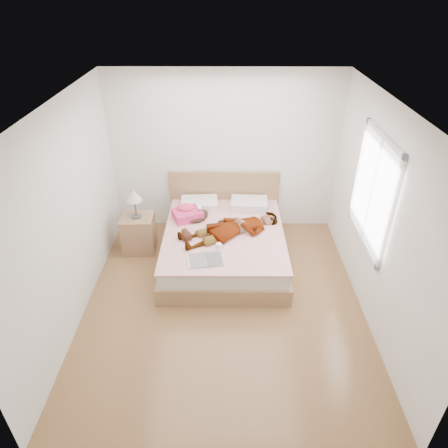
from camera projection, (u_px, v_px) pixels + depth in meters
name	position (u px, v px, depth m)	size (l,w,h in m)	color
ground	(224.00, 303.00, 5.29)	(4.00, 4.00, 0.00)	#56371A
woman	(232.00, 226.00, 5.76)	(0.59, 1.56, 0.21)	white
hair	(195.00, 214.00, 6.18)	(0.41, 0.50, 0.07)	black
phone	(199.00, 206.00, 6.05)	(0.05, 0.11, 0.01)	silver
room_shell	(373.00, 192.00, 4.75)	(4.00, 4.00, 4.00)	white
bed	(224.00, 241.00, 6.03)	(1.80, 2.08, 1.00)	olive
towel	(187.00, 213.00, 6.11)	(0.53, 0.48, 0.22)	#E13D64
magazine	(206.00, 260.00, 5.23)	(0.52, 0.38, 0.03)	white
coffee_mug	(219.00, 246.00, 5.43)	(0.12, 0.09, 0.09)	white
plush_toy	(186.00, 235.00, 5.63)	(0.20, 0.25, 0.13)	#331A0E
nightstand	(138.00, 231.00, 6.15)	(0.50, 0.44, 1.04)	olive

